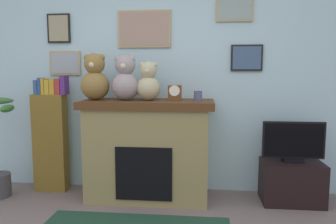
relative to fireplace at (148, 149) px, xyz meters
The scene contains 10 objects.
back_wall 0.85m from the fireplace, 72.85° to the left, with size 5.20×0.15×2.60m.
fireplace is the anchor object (origin of this frame).
bookshelf 1.17m from the fireplace, behind, with size 0.41×0.16×1.34m.
tv_stand 1.57m from the fireplace, ahead, with size 0.62×0.40×0.44m, color black.
television 1.54m from the fireplace, ahead, with size 0.63×0.14×0.43m.
candle_jar 0.79m from the fireplace, ahead, with size 0.09×0.09×0.10m, color #4C517A.
mantel_clock 0.68m from the fireplace, ahead, with size 0.14×0.10×0.16m.
teddy_bear_grey 0.95m from the fireplace, behind, with size 0.31×0.31×0.50m.
teddy_bear_brown 0.79m from the fireplace, behind, with size 0.30×0.30×0.48m.
teddy_bear_cream 0.72m from the fireplace, 62.87° to the right, with size 0.25×0.25×0.41m.
Camera 1 is at (0.46, -1.79, 1.36)m, focal length 34.60 mm.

